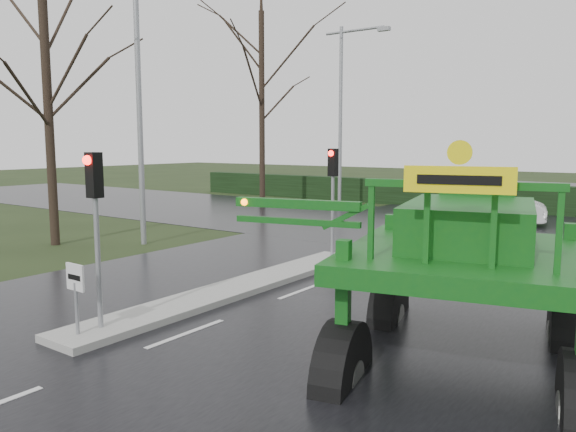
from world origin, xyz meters
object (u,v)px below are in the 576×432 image
Objects in this scene: traffic_signal_near at (95,202)px; street_light_left_far at (345,101)px; crop_sprayer at (348,239)px; traffic_signal_mid at (333,179)px; white_sedan at (487,223)px; street_light_left_near at (144,77)px; keep_left_sign at (76,287)px.

street_light_left_far is (-6.89, 21.01, 3.40)m from traffic_signal_near.
traffic_signal_mid is at bearing 109.68° from crop_sprayer.
white_sedan is (1.43, 11.34, -2.59)m from traffic_signal_mid.
traffic_signal_near is at bearing -90.00° from traffic_signal_mid.
street_light_left_near is (-6.89, -1.49, 3.40)m from traffic_signal_mid.
street_light_left_near is (-6.89, 7.01, 3.40)m from traffic_signal_near.
traffic_signal_near is 0.43× the size of crop_sprayer.
traffic_signal_mid is at bearing 162.02° from white_sedan.
white_sedan is (8.33, 12.83, -5.99)m from street_light_left_near.
keep_left_sign is 0.17× the size of crop_sprayer.
keep_left_sign is 5.18m from crop_sprayer.
traffic_signal_near is 0.35× the size of street_light_left_far.
crop_sprayer is at bearing 14.44° from traffic_signal_near.
traffic_signal_mid is 0.71× the size of white_sedan.
street_light_left_near reaches higher than keep_left_sign.
street_light_left_near is at bearing 134.53° from traffic_signal_near.
street_light_left_near is 14.00m from street_light_left_far.
street_light_left_far is at bearing 108.17° from traffic_signal_near.
street_light_left_far is 23.27m from crop_sprayer.
street_light_left_far is at bearing 90.00° from street_light_left_near.
traffic_signal_near is at bearing -45.47° from street_light_left_near.
traffic_signal_mid is (0.00, 8.99, 1.53)m from keep_left_sign.
crop_sprayer is (4.75, 1.71, 1.15)m from keep_left_sign.
keep_left_sign is 9.12m from traffic_signal_mid.
street_light_left_far is 10.32m from white_sedan.
street_light_left_far is 2.00× the size of white_sedan.
traffic_signal_near is (0.00, 0.49, 1.53)m from keep_left_sign.
crop_sprayer reaches higher than keep_left_sign.
street_light_left_near is at bearing -167.79° from traffic_signal_mid.
street_light_left_near is at bearing -90.00° from street_light_left_far.
traffic_signal_mid is 7.83m from street_light_left_near.
traffic_signal_mid reaches higher than keep_left_sign.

